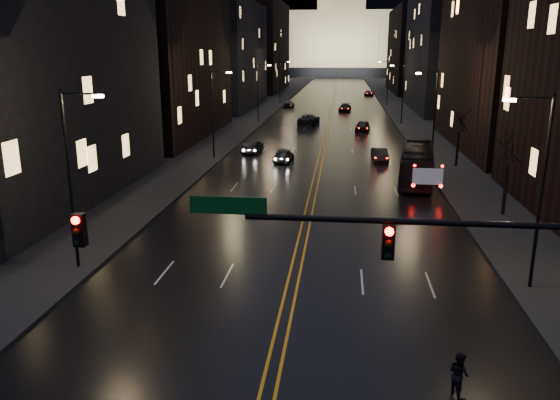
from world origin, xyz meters
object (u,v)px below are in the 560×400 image
(traffic_signal, at_px, (476,262))
(pedestrian_b, at_px, (459,374))
(oncoming_car_b, at_px, (252,147))
(receding_car_a, at_px, (380,155))
(oncoming_car_a, at_px, (284,156))
(bus, at_px, (417,164))

(traffic_signal, distance_m, pedestrian_b, 4.54)
(oncoming_car_b, distance_m, receding_car_a, 13.80)
(oncoming_car_a, height_order, pedestrian_b, pedestrian_b)
(oncoming_car_b, bearing_deg, receding_car_a, 172.32)
(oncoming_car_b, height_order, pedestrian_b, pedestrian_b)
(bus, height_order, oncoming_car_b, bus)
(bus, bearing_deg, receding_car_a, 114.09)
(bus, relative_size, receding_car_a, 2.70)
(traffic_signal, height_order, oncoming_car_a, traffic_signal)
(traffic_signal, xyz_separation_m, oncoming_car_a, (-9.51, 38.80, -4.43))
(oncoming_car_a, distance_m, receding_car_a, 9.70)
(bus, height_order, oncoming_car_a, bus)
(oncoming_car_b, relative_size, receding_car_a, 1.07)
(bus, bearing_deg, oncoming_car_b, 151.96)
(oncoming_car_a, bearing_deg, oncoming_car_b, -42.83)
(traffic_signal, bearing_deg, pedestrian_b, 82.87)
(oncoming_car_b, bearing_deg, pedestrian_b, 112.51)
(traffic_signal, height_order, pedestrian_b, traffic_signal)
(oncoming_car_b, bearing_deg, traffic_signal, 111.79)
(bus, bearing_deg, pedestrian_b, -86.74)
(bus, height_order, pedestrian_b, bus)
(traffic_signal, relative_size, receding_car_a, 4.31)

